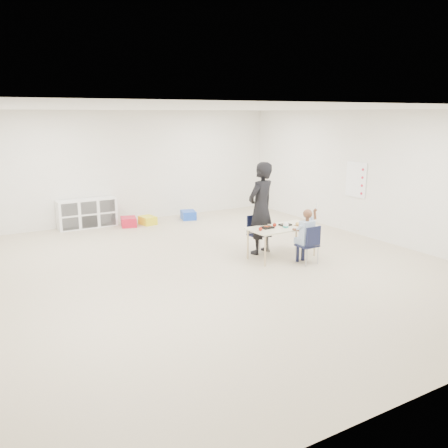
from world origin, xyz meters
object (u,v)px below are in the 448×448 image
table (282,242)px  cubby_shelf (87,213)px  child (308,233)px  adult (261,208)px  chair_near (307,244)px

table → cubby_shelf: size_ratio=0.97×
child → adult: size_ratio=0.63×
table → child: bearing=-74.8°
child → adult: bearing=107.1°
chair_near → child: size_ratio=0.63×
chair_near → child: bearing=0.0°
chair_near → cubby_shelf: 5.63m
table → adult: (-0.18, 0.46, 0.60)m
table → chair_near: size_ratio=1.85×
table → cubby_shelf: cubby_shelf is taller
child → cubby_shelf: bearing=117.1°
child → cubby_shelf: child is taller
chair_near → child: (0.00, 0.00, 0.21)m
chair_near → cubby_shelf: bearing=117.1°
child → cubby_shelf: size_ratio=0.82×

